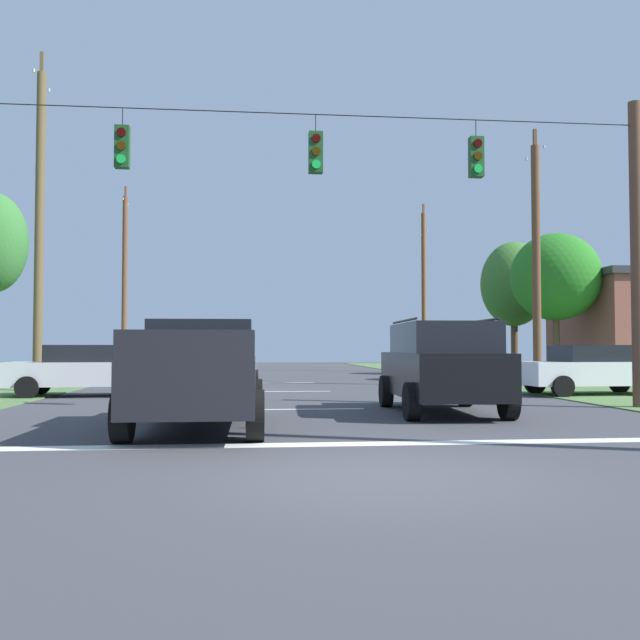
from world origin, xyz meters
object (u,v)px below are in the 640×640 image
distant_car_crossing_white (592,369)px  utility_pole_far_right (424,287)px  distant_car_far_parked (84,370)px  utility_pole_mid_right (536,262)px  distant_car_oncoming (227,367)px  suv_black (441,365)px  overhead_signal_span (313,234)px  utility_pole_far_left (125,282)px  tree_roadside_left (514,284)px  utility_pole_mid_left (39,226)px  tree_roadside_right (555,277)px  pickup_truck (200,374)px

distant_car_crossing_white → utility_pole_far_right: 21.32m
distant_car_far_parked → utility_pole_mid_right: 16.27m
distant_car_oncoming → suv_black: bearing=-61.5°
distant_car_crossing_white → utility_pole_far_right: utility_pole_far_right is taller
distant_car_crossing_white → distant_car_oncoming: (-11.08, 3.97, 0.00)m
overhead_signal_span → distant_car_far_parked: (-6.30, 5.58, -3.26)m
overhead_signal_span → distant_car_crossing_white: size_ratio=3.64×
utility_pole_far_left → tree_roadside_left: utility_pole_far_left is taller
suv_black → tree_roadside_left: 22.94m
suv_black → distant_car_oncoming: (-4.95, 9.13, -0.27)m
distant_car_crossing_white → utility_pole_mid_left: 18.28m
suv_black → tree_roadside_right: tree_roadside_right is taller
distant_car_far_parked → tree_roadside_right: bearing=21.7°
tree_roadside_left → distant_car_crossing_white: bearing=-103.1°
utility_pole_far_left → suv_black: bearing=-66.0°
distant_car_oncoming → utility_pole_far_left: utility_pole_far_left is taller
utility_pole_mid_left → overhead_signal_span: bearing=-44.0°
pickup_truck → distant_car_oncoming: size_ratio=1.24×
overhead_signal_span → distant_car_oncoming: overhead_signal_span is taller
overhead_signal_span → suv_black: bearing=-14.6°
pickup_truck → suv_black: (5.13, 2.37, 0.09)m
utility_pole_far_right → utility_pole_mid_left: utility_pole_mid_left is taller
tree_roadside_right → distant_car_crossing_white: bearing=-107.7°
utility_pole_mid_right → utility_pole_far_left: bearing=139.0°
distant_car_crossing_white → utility_pole_mid_right: size_ratio=0.46×
overhead_signal_span → utility_pole_mid_right: size_ratio=1.66×
utility_pole_mid_right → distant_car_oncoming: bearing=-176.9°
overhead_signal_span → utility_pole_mid_left: 11.73m
overhead_signal_span → suv_black: (2.78, -0.73, -2.99)m
tree_roadside_left → utility_pole_mid_right: bearing=-107.2°
distant_car_crossing_white → distant_car_far_parked: 15.26m
utility_pole_mid_left → tree_roadside_left: size_ratio=1.62×
distant_car_oncoming → tree_roadside_right: tree_roadside_right is taller
distant_car_crossing_white → utility_pole_mid_right: (0.23, 4.58, 3.83)m
distant_car_crossing_white → utility_pole_mid_left: (-17.28, 3.66, 4.70)m
overhead_signal_span → utility_pole_mid_right: (9.14, 9.00, 0.58)m
utility_pole_far_right → utility_pole_far_left: bearing=-176.3°
distant_car_crossing_white → tree_roadside_right: (2.63, 8.25, 3.64)m
distant_car_crossing_white → tree_roadside_right: 9.39m
utility_pole_mid_left → utility_pole_far_left: size_ratio=1.08×
distant_car_oncoming → distant_car_far_parked: size_ratio=0.99×
distant_car_far_parked → utility_pole_mid_right: (15.44, 3.42, 3.83)m
distant_car_oncoming → tree_roadside_right: bearing=17.3°
distant_car_oncoming → utility_pole_far_left: bearing=111.3°
overhead_signal_span → tree_roadside_right: overhead_signal_span is taller
distant_car_crossing_white → distant_car_oncoming: size_ratio=1.00×
distant_car_far_parked → distant_car_oncoming: bearing=34.3°
distant_car_crossing_white → overhead_signal_span: bearing=-153.6°
distant_car_far_parked → utility_pole_far_left: (-2.02, 18.61, 4.32)m
utility_pole_mid_right → tree_roadside_right: size_ratio=1.52×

